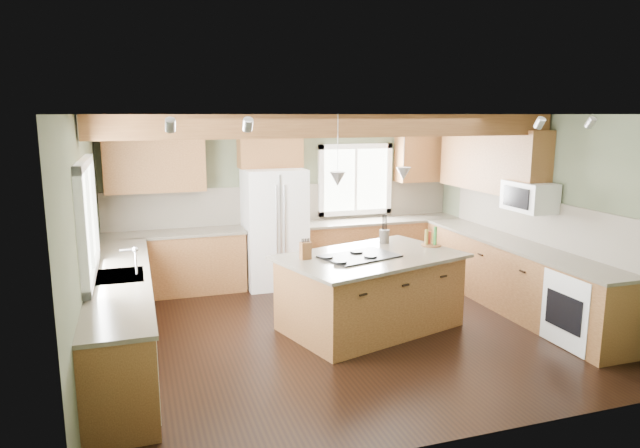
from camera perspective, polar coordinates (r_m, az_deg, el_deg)
name	(u,v)px	position (r m, az deg, el deg)	size (l,w,h in m)	color
floor	(341,331)	(7.06, 2.10, -10.68)	(5.60, 5.60, 0.00)	black
ceiling	(342,114)	(6.57, 2.26, 10.91)	(5.60, 5.60, 0.00)	silver
wall_back	(287,198)	(9.05, -3.34, 2.65)	(5.60, 5.60, 0.00)	#424B35
wall_left	(85,243)	(6.31, -22.41, -1.81)	(5.00, 5.00, 0.00)	#424B35
wall_right	(540,214)	(8.09, 21.11, 0.94)	(5.00, 5.00, 0.00)	#424B35
ceiling_beam	(342,126)	(6.60, 2.17, 9.78)	(5.55, 0.26, 0.26)	brown
soffit_trim	(288,118)	(8.86, -3.26, 10.52)	(5.55, 0.20, 0.10)	brown
backsplash_back	(287,203)	(9.05, -3.31, 2.07)	(5.58, 0.03, 0.58)	brown
backsplash_right	(536,220)	(8.14, 20.76, 0.37)	(0.03, 3.70, 0.58)	brown
base_cab_back_left	(175,264)	(8.64, -14.32, -3.89)	(2.02, 0.60, 0.88)	#5C3417
counter_back_left	(173,233)	(8.54, -14.47, -0.91)	(2.06, 0.64, 0.04)	#4A4236
base_cab_back_right	(380,248)	(9.42, 5.99, -2.39)	(2.62, 0.60, 0.88)	#5C3417
counter_back_right	(380,220)	(9.33, 6.05, 0.36)	(2.66, 0.64, 0.04)	#4A4236
base_cab_left	(122,318)	(6.57, -19.20, -8.90)	(0.60, 3.70, 0.88)	#5C3417
counter_left	(119,277)	(6.44, -19.46, -5.04)	(0.64, 3.74, 0.04)	#4A4236
base_cab_right	(514,277)	(8.13, 18.82, -5.08)	(0.60, 3.70, 0.88)	#5C3417
counter_right	(516,244)	(8.02, 19.02, -1.92)	(0.64, 3.74, 0.04)	#4A4236
upper_cab_back_left	(155,161)	(8.51, -16.21, 6.11)	(1.40, 0.35, 0.90)	#5C3417
upper_cab_over_fridge	(270,144)	(8.72, -5.03, 7.93)	(0.96, 0.35, 0.70)	#5C3417
upper_cab_right	(491,160)	(8.62, 16.72, 6.14)	(0.35, 2.20, 0.90)	#5C3417
upper_cab_back_corner	(423,154)	(9.67, 10.28, 6.90)	(0.90, 0.35, 0.90)	#5C3417
window_left	(86,219)	(6.31, -22.37, 0.51)	(0.04, 1.60, 1.05)	white
window_back	(355,180)	(9.36, 3.52, 4.46)	(1.10, 0.04, 1.00)	white
sink	(119,277)	(6.44, -19.46, -5.00)	(0.50, 0.65, 0.03)	#262628
faucet	(136,262)	(6.40, -17.93, -3.65)	(0.02, 0.02, 0.28)	#B2B2B7
dishwasher	(121,370)	(5.37, -19.25, -13.58)	(0.60, 0.60, 0.84)	white
oven	(585,309)	(7.19, 25.01, -7.72)	(0.60, 0.72, 0.84)	white
microwave	(530,197)	(7.88, 20.22, 2.59)	(0.40, 0.70, 0.38)	white
pendant_left	(338,179)	(6.47, 1.77, 4.52)	(0.18, 0.18, 0.16)	#B2B2B7
pendant_right	(403,174)	(7.11, 8.34, 4.99)	(0.18, 0.18, 0.16)	#B2B2B7
refrigerator	(274,228)	(8.68, -4.58, -0.41)	(0.90, 0.74, 1.80)	white
island	(370,293)	(7.08, 5.01, -6.89)	(2.02, 1.23, 0.88)	brown
island_top	(370,257)	(6.95, 5.07, -3.28)	(2.15, 1.37, 0.04)	#4A4236
cooktop	(360,256)	(6.84, 3.99, -3.24)	(0.87, 0.58, 0.02)	black
knife_block	(306,251)	(6.71, -1.46, -2.68)	(0.12, 0.09, 0.20)	brown
utensil_crock	(384,237)	(7.59, 6.45, -1.26)	(0.13, 0.13, 0.18)	#413A34
bottle_tray	(431,237)	(7.53, 11.08, -1.26)	(0.26, 0.26, 0.24)	brown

